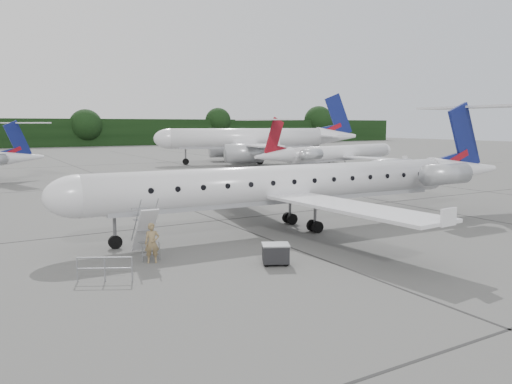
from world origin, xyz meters
TOP-DOWN VIEW (x-y plane):
  - ground at (0.00, 0.00)m, footprint 320.00×320.00m
  - treeline at (0.00, 130.00)m, footprint 260.00×4.00m
  - main_regional_jet at (-2.04, 3.13)m, footprint 31.53×23.39m
  - airstair at (-11.44, 1.35)m, footprint 0.95×2.19m
  - passenger at (-11.50, 0.12)m, footprint 0.78×0.64m
  - safety_railing at (-14.08, -1.61)m, footprint 1.99×1.09m
  - baggage_cart at (-6.76, -3.02)m, footprint 1.47×1.37m
  - bg_narrowbody at (21.14, 49.57)m, footprint 36.54×30.17m
  - bg_regional_right at (25.26, 30.71)m, footprint 31.07×25.70m

SIDE VIEW (x-z plane):
  - ground at x=0.00m, z-range 0.00..0.00m
  - safety_railing at x=-14.08m, z-range 0.00..1.00m
  - baggage_cart at x=-6.76m, z-range 0.00..1.02m
  - passenger at x=-11.50m, z-range 0.00..1.86m
  - airstair at x=-11.44m, z-range 0.00..2.45m
  - bg_regional_right at x=25.26m, z-range 0.00..7.08m
  - main_regional_jet at x=-2.04m, z-range 0.00..7.83m
  - treeline at x=0.00m, z-range 0.00..8.00m
  - bg_narrowbody at x=21.14m, z-range 0.00..11.42m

